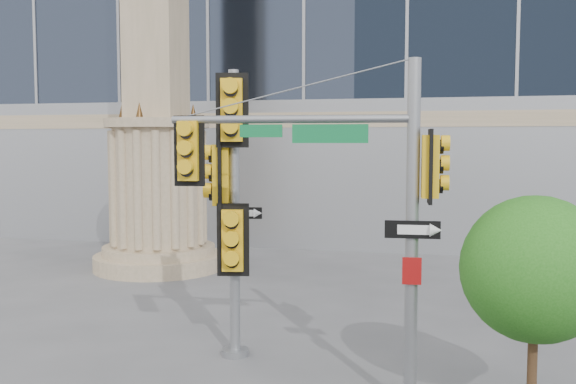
# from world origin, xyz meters

# --- Properties ---
(ground) EXTENTS (120.00, 120.00, 0.00)m
(ground) POSITION_xyz_m (0.00, 0.00, 0.00)
(ground) COLOR #545456
(ground) RESTS_ON ground
(monument) EXTENTS (4.40, 4.40, 16.60)m
(monument) POSITION_xyz_m (-6.00, 9.00, 5.52)
(monument) COLOR #9B8969
(monument) RESTS_ON ground
(main_signal_pole) EXTENTS (4.38, 0.69, 5.64)m
(main_signal_pole) POSITION_xyz_m (1.87, -0.90, 3.49)
(main_signal_pole) COLOR slate
(main_signal_pole) RESTS_ON ground
(secondary_signal_pole) EXTENTS (1.05, 0.76, 5.75)m
(secondary_signal_pole) POSITION_xyz_m (-0.72, 0.90, 3.37)
(secondary_signal_pole) COLOR slate
(secondary_signal_pole) RESTS_ON ground
(street_tree) EXTENTS (2.27, 2.22, 3.54)m
(street_tree) POSITION_xyz_m (4.76, -0.99, 2.33)
(street_tree) COLOR #9B8969
(street_tree) RESTS_ON ground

